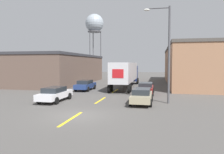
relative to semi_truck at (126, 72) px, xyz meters
name	(u,v)px	position (x,y,z in m)	size (l,w,h in m)	color
ground_plane	(77,115)	(-0.79, -18.71, -2.30)	(160.00, 160.00, 0.00)	#4C4947
road_centerline	(101,100)	(-0.79, -12.23, -2.30)	(0.20, 18.86, 0.01)	yellow
warehouse_left	(52,69)	(-14.86, 4.82, 0.36)	(13.95, 22.44, 5.31)	brown
warehouse_right	(197,66)	(11.53, 8.67, 0.99)	(10.44, 29.33, 6.58)	#9E7051
semi_truck	(126,72)	(0.00, 0.00, 0.00)	(2.95, 15.50, 3.78)	navy
parked_car_right_mid	(146,88)	(3.36, -6.96, -1.56)	(1.93, 4.69, 1.39)	maroon
parked_car_right_near	(142,96)	(3.36, -13.25, -1.56)	(1.93, 4.69, 1.39)	tan
parked_car_left_near	(55,94)	(-4.93, -13.75, -1.56)	(1.93, 4.69, 1.39)	silver
parked_car_left_far	(85,85)	(-4.93, -4.78, -1.56)	(1.93, 4.69, 1.39)	navy
water_tower	(95,24)	(-16.07, 37.19, 14.46)	(6.03, 6.03, 19.99)	#47474C
street_lamp	(166,48)	(5.48, -12.60, 2.73)	(2.42, 0.32, 8.78)	#4C4C51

